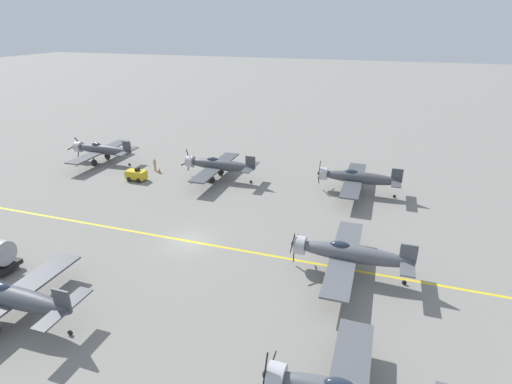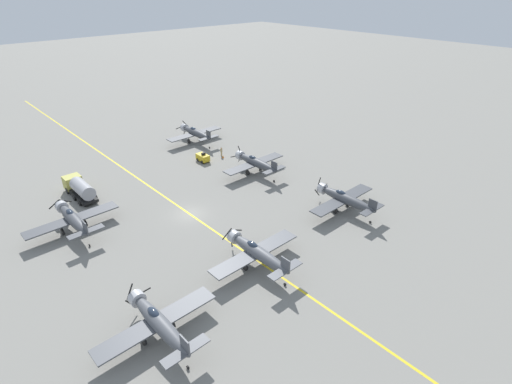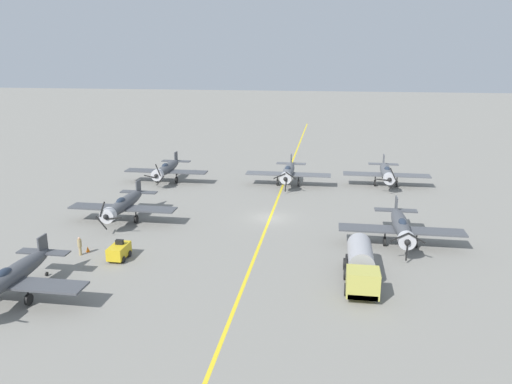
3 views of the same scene
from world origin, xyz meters
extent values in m
plane|color=gray|center=(0.00, 0.00, 0.00)|extent=(400.00, 400.00, 0.00)
cube|color=yellow|center=(0.00, 0.00, 0.00)|extent=(0.30, 160.00, 0.01)
ellipsoid|color=#46494E|center=(-13.67, 6.03, 2.05)|extent=(1.50, 9.50, 1.42)
cylinder|color=#B7B7BC|center=(-13.67, 10.48, 2.05)|extent=(1.57, 0.90, 1.58)
ellipsoid|color=#232D3D|center=(-13.67, 7.17, 2.61)|extent=(0.80, 1.70, 0.76)
cube|color=#46494E|center=(-13.67, 6.79, 1.71)|extent=(12.00, 2.10, 0.16)
cube|color=#46494E|center=(-13.67, 1.94, 2.20)|extent=(4.40, 1.10, 0.12)
cube|color=#46494E|center=(-13.67, 1.94, 2.85)|extent=(0.14, 1.30, 1.60)
sphere|color=black|center=(-13.67, 10.98, 2.05)|extent=(0.56, 0.56, 0.56)
cube|color=black|center=(-14.43, 10.98, 2.49)|extent=(1.58, 0.06, 1.01)
cube|color=black|center=(-13.68, 10.98, 1.18)|extent=(0.15, 0.06, 1.75)
cube|color=black|center=(-12.91, 10.98, 2.48)|extent=(1.59, 0.06, 0.98)
cylinder|color=black|center=(-15.17, 6.79, 1.08)|extent=(0.14, 0.14, 1.26)
cylinder|color=black|center=(-15.17, 6.79, 0.45)|extent=(0.22, 0.90, 0.90)
cylinder|color=black|center=(-12.17, 6.79, 1.08)|extent=(0.14, 0.14, 1.26)
cylinder|color=black|center=(-12.17, 6.79, 0.45)|extent=(0.22, 0.90, 0.90)
cylinder|color=black|center=(-13.67, 1.88, 0.18)|extent=(0.12, 0.36, 0.36)
ellipsoid|color=#55585D|center=(-0.73, -15.40, 2.05)|extent=(1.50, 9.50, 1.42)
cylinder|color=#B7B7BC|center=(-0.73, -10.95, 2.05)|extent=(1.58, 0.90, 1.58)
ellipsoid|color=#232D3D|center=(-0.73, -14.26, 2.61)|extent=(0.80, 1.70, 0.76)
cube|color=#55585D|center=(-0.73, -14.64, 1.71)|extent=(12.00, 2.10, 0.16)
cube|color=#55585D|center=(-0.73, -19.49, 2.20)|extent=(4.40, 1.10, 0.12)
cube|color=#55585D|center=(-0.73, -19.49, 2.85)|extent=(0.14, 1.30, 1.60)
sphere|color=black|center=(-0.73, -10.45, 2.05)|extent=(0.56, 0.56, 0.56)
cube|color=black|center=(-1.45, -10.45, 2.55)|extent=(1.52, 0.06, 1.11)
cube|color=black|center=(-0.80, -10.45, 1.18)|extent=(0.28, 0.06, 1.76)
cube|color=black|center=(0.06, -10.45, 2.43)|extent=(1.64, 0.06, 0.88)
cylinder|color=black|center=(-2.23, -14.64, 1.08)|extent=(0.14, 0.14, 1.26)
cylinder|color=black|center=(-2.23, -14.64, 0.45)|extent=(0.22, 0.90, 0.90)
cylinder|color=black|center=(0.77, -14.64, 1.08)|extent=(0.14, 0.14, 1.26)
cylinder|color=black|center=(0.77, -14.64, 0.45)|extent=(0.22, 0.90, 0.90)
cylinder|color=black|center=(-0.73, -19.55, 0.18)|extent=(0.12, 0.36, 0.36)
ellipsoid|color=#52545A|center=(-14.48, -17.15, 2.05)|extent=(1.50, 9.50, 1.42)
cylinder|color=#B7B7BC|center=(-14.48, -12.70, 2.05)|extent=(1.57, 0.90, 1.58)
ellipsoid|color=#232D3D|center=(-14.48, -16.01, 2.61)|extent=(0.80, 1.70, 0.76)
cube|color=#52545A|center=(-14.48, -16.39, 1.71)|extent=(12.00, 2.10, 0.16)
cube|color=#52545A|center=(-14.48, -21.24, 2.20)|extent=(4.40, 1.10, 0.12)
cube|color=#52545A|center=(-14.48, -21.24, 2.85)|extent=(0.14, 1.30, 1.60)
sphere|color=black|center=(-14.48, -12.20, 2.05)|extent=(0.56, 0.56, 0.56)
cube|color=black|center=(-13.60, -12.20, 1.99)|extent=(1.76, 0.06, 0.26)
cube|color=black|center=(-14.86, -12.20, 2.84)|extent=(0.90, 0.06, 1.63)
cube|color=black|center=(-14.96, -12.20, 1.32)|extent=(1.09, 0.06, 1.53)
cylinder|color=black|center=(-15.98, -16.39, 1.08)|extent=(0.14, 0.14, 1.26)
cylinder|color=black|center=(-15.98, -16.39, 0.45)|extent=(0.22, 0.90, 0.90)
cylinder|color=black|center=(-12.98, -16.39, 1.08)|extent=(0.14, 0.14, 1.26)
cylinder|color=black|center=(-12.98, -16.39, 0.45)|extent=(0.22, 0.90, 0.90)
cylinder|color=black|center=(-14.48, -21.30, 0.18)|extent=(0.12, 0.36, 0.36)
ellipsoid|color=#43464B|center=(16.86, 22.37, 2.05)|extent=(1.50, 9.50, 1.42)
cylinder|color=#B7B7BC|center=(16.86, 26.82, 2.05)|extent=(1.58, 0.90, 1.58)
ellipsoid|color=#232D3D|center=(16.86, 23.51, 2.61)|extent=(0.80, 1.70, 0.76)
cube|color=#43464B|center=(16.86, 23.13, 1.71)|extent=(12.00, 2.10, 0.16)
cube|color=#43464B|center=(16.86, 18.28, 2.20)|extent=(4.40, 1.10, 0.12)
cube|color=#43464B|center=(16.86, 18.28, 2.85)|extent=(0.14, 1.30, 1.60)
sphere|color=black|center=(16.86, 27.32, 2.05)|extent=(0.56, 0.56, 0.56)
cube|color=black|center=(17.40, 27.32, 2.74)|extent=(1.18, 0.06, 1.47)
cube|color=black|center=(16.00, 27.32, 2.17)|extent=(1.75, 0.06, 0.38)
cube|color=black|center=(17.19, 27.32, 1.24)|extent=(0.79, 0.06, 1.67)
cylinder|color=black|center=(15.36, 23.13, 1.08)|extent=(0.14, 0.14, 1.26)
cylinder|color=black|center=(15.36, 23.13, 0.45)|extent=(0.22, 0.90, 0.90)
cylinder|color=black|center=(18.36, 23.13, 1.08)|extent=(0.14, 0.14, 1.26)
cylinder|color=black|center=(18.36, 23.13, 0.45)|extent=(0.22, 0.90, 0.90)
cylinder|color=black|center=(16.86, 18.22, 0.18)|extent=(0.12, 0.36, 0.36)
ellipsoid|color=#43454A|center=(16.00, 3.32, 2.05)|extent=(1.50, 9.50, 1.42)
cylinder|color=#B7B7BC|center=(16.00, 7.77, 2.05)|extent=(1.57, 0.90, 1.58)
ellipsoid|color=#232D3D|center=(16.00, 4.46, 2.61)|extent=(0.80, 1.70, 0.76)
cube|color=#43454A|center=(16.00, 4.08, 1.71)|extent=(12.00, 2.10, 0.16)
cube|color=#43454A|center=(16.00, -0.77, 2.20)|extent=(4.40, 1.10, 0.12)
cube|color=#43454A|center=(16.00, -0.77, 2.85)|extent=(0.14, 1.30, 1.60)
sphere|color=black|center=(16.00, 8.27, 2.05)|extent=(0.56, 0.56, 0.56)
cube|color=black|center=(16.32, 8.27, 2.86)|extent=(0.79, 0.06, 1.67)
cube|color=black|center=(15.13, 8.27, 1.93)|extent=(1.75, 0.06, 0.38)
cube|color=black|center=(16.53, 8.27, 1.36)|extent=(1.19, 0.06, 1.47)
cylinder|color=black|center=(14.50, 4.08, 1.08)|extent=(0.14, 0.14, 1.26)
cylinder|color=black|center=(14.50, 4.08, 0.45)|extent=(0.22, 0.90, 0.90)
cylinder|color=black|center=(17.50, 4.08, 1.08)|extent=(0.14, 0.14, 1.26)
cylinder|color=black|center=(17.50, 4.08, 0.45)|extent=(0.22, 0.90, 0.90)
cylinder|color=black|center=(16.00, -0.83, 0.18)|extent=(0.12, 0.36, 0.36)
ellipsoid|color=#44474C|center=(16.96, -14.50, 2.05)|extent=(1.50, 9.50, 1.42)
cylinder|color=#B7B7BC|center=(16.96, -10.05, 2.05)|extent=(1.58, 0.90, 1.58)
ellipsoid|color=#232D3D|center=(16.96, -13.36, 2.61)|extent=(0.80, 1.70, 0.76)
cube|color=#44474C|center=(16.96, -13.74, 1.71)|extent=(12.00, 2.10, 0.16)
cube|color=#44474C|center=(16.96, -18.59, 2.20)|extent=(4.40, 1.10, 0.12)
cube|color=#44474C|center=(16.96, -18.59, 2.85)|extent=(0.14, 1.30, 1.60)
sphere|color=black|center=(16.96, -9.55, 2.05)|extent=(0.56, 0.56, 0.56)
cube|color=black|center=(16.40, -9.55, 1.38)|extent=(1.23, 0.06, 1.43)
cube|color=black|center=(17.82, -9.55, 1.90)|extent=(1.75, 0.06, 0.43)
cube|color=black|center=(16.65, -9.55, 2.87)|extent=(0.74, 0.06, 1.69)
cylinder|color=black|center=(15.46, -13.74, 1.08)|extent=(0.14, 0.14, 1.26)
cylinder|color=black|center=(15.46, -13.74, 0.45)|extent=(0.22, 0.90, 0.90)
cylinder|color=black|center=(18.46, -13.74, 1.08)|extent=(0.14, 0.14, 1.26)
cylinder|color=black|center=(18.46, -13.74, 0.45)|extent=(0.22, 0.90, 0.90)
cylinder|color=black|center=(16.96, -18.65, 0.18)|extent=(0.12, 0.36, 0.36)
cube|color=black|center=(-9.42, 15.45, 0.62)|extent=(2.25, 8.00, 0.40)
cube|color=#B2AD4C|center=(-9.42, 18.41, 1.42)|extent=(2.50, 2.08, 2.00)
cylinder|color=#9E9EA3|center=(-9.42, 14.13, 1.93)|extent=(2.10, 4.96, 2.10)
cylinder|color=black|center=(-10.61, 17.93, 0.50)|extent=(0.30, 1.00, 1.00)
cylinder|color=black|center=(-8.23, 17.93, 0.50)|extent=(0.30, 1.00, 1.00)
cylinder|color=black|center=(-10.61, 15.05, 0.50)|extent=(0.30, 1.00, 1.00)
cylinder|color=black|center=(-8.23, 15.05, 0.50)|extent=(0.30, 1.00, 1.00)
cylinder|color=black|center=(-10.61, 12.97, 0.50)|extent=(0.30, 1.00, 1.00)
cylinder|color=black|center=(-8.23, 12.97, 0.50)|extent=(0.30, 1.00, 1.00)
cube|color=gold|center=(12.22, 13.89, 0.80)|extent=(1.40, 2.60, 1.10)
cube|color=black|center=(12.22, 13.63, 1.57)|extent=(0.70, 0.36, 0.44)
cylinder|color=black|center=(11.54, 14.60, 0.30)|extent=(0.20, 0.60, 0.60)
cylinder|color=black|center=(12.91, 14.60, 0.30)|extent=(0.20, 0.60, 0.60)
cylinder|color=black|center=(11.54, 13.17, 0.30)|extent=(0.20, 0.60, 0.60)
cylinder|color=black|center=(12.91, 13.17, 0.30)|extent=(0.20, 0.60, 0.60)
cylinder|color=tan|center=(16.23, 13.53, 0.42)|extent=(0.26, 0.26, 0.85)
cylinder|color=tan|center=(16.23, 13.53, 1.20)|extent=(0.39, 0.39, 0.70)
sphere|color=tan|center=(16.23, 13.53, 1.67)|extent=(0.23, 0.23, 0.23)
cone|color=orange|center=(15.92, 12.69, 0.28)|extent=(0.36, 0.36, 0.55)
camera|label=1|loc=(-29.60, -16.54, 19.47)|focal=28.00mm
camera|label=2|loc=(-25.58, -42.25, 29.67)|focal=28.00mm
camera|label=3|loc=(-6.62, 53.99, 18.28)|focal=35.00mm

